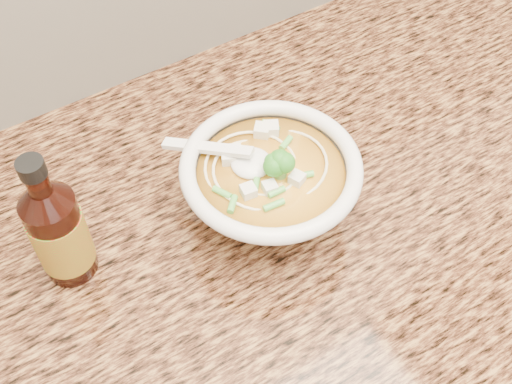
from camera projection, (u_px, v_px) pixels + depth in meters
cabinet at (312, 335)px, 1.20m from camera, size 4.00×0.65×0.86m
counter_slab at (335, 184)px, 0.84m from camera, size 4.00×0.68×0.04m
soup_bowl at (270, 188)px, 0.75m from camera, size 0.21×0.21×0.12m
hot_sauce_bottle at (59, 232)px, 0.69m from camera, size 0.07×0.07×0.18m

